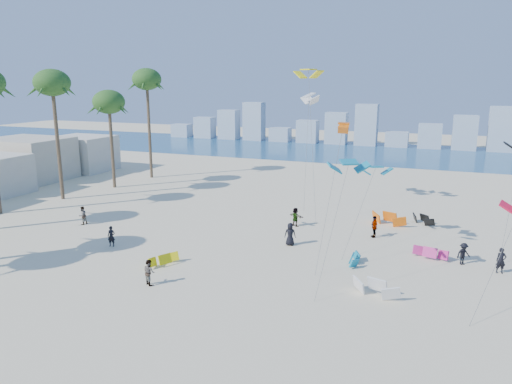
% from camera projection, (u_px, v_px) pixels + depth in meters
% --- Properties ---
extents(ground, '(220.00, 220.00, 0.00)m').
position_uv_depth(ground, '(82.00, 343.00, 23.34)').
color(ground, beige).
rests_on(ground, ground).
extents(ocean, '(220.00, 220.00, 0.00)m').
position_uv_depth(ocean, '(350.00, 151.00, 88.61)').
color(ocean, navy).
rests_on(ocean, ground).
extents(kitesurfer_near, '(0.69, 0.55, 1.63)m').
position_uv_depth(kitesurfer_near, '(111.00, 236.00, 36.99)').
color(kitesurfer_near, black).
rests_on(kitesurfer_near, ground).
extents(kitesurfer_mid, '(1.01, 0.94, 1.66)m').
position_uv_depth(kitesurfer_mid, '(149.00, 272.00, 29.97)').
color(kitesurfer_mid, gray).
rests_on(kitesurfer_mid, ground).
extents(kitesurfers_far, '(34.96, 7.67, 1.84)m').
position_uv_depth(kitesurfers_far, '(311.00, 230.00, 38.42)').
color(kitesurfers_far, black).
rests_on(kitesurfers_far, ground).
extents(grounded_kites, '(19.76, 19.99, 1.06)m').
position_uv_depth(grounded_kites, '(372.00, 243.00, 36.44)').
color(grounded_kites, yellow).
rests_on(grounded_kites, ground).
extents(flying_kites, '(27.35, 28.08, 18.56)m').
position_uv_depth(flying_kites, '(417.00, 98.00, 38.87)').
color(flying_kites, '#0C7999').
rests_on(flying_kites, ground).
extents(palm_row, '(9.38, 44.80, 14.49)m').
position_uv_depth(palm_row, '(5.00, 94.00, 43.15)').
color(palm_row, brown).
rests_on(palm_row, ground).
extents(distant_skyline, '(85.00, 3.00, 8.40)m').
position_uv_depth(distant_skyline, '(353.00, 130.00, 97.39)').
color(distant_skyline, '#9EADBF').
rests_on(distant_skyline, ground).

